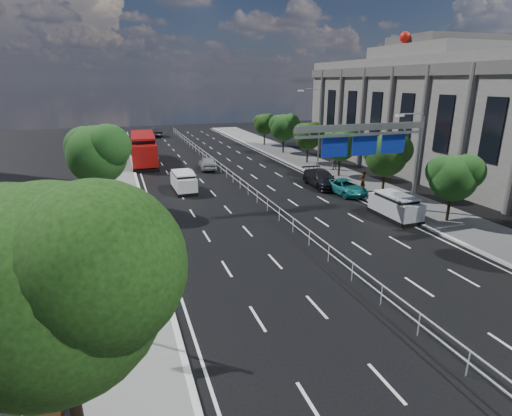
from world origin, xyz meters
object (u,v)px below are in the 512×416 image
red_bus (144,148)px  pedestrian_b (333,162)px  silver_minivan (395,206)px  pedestrian_a (363,181)px  overhead_gantry (375,141)px  near_car_silver (207,163)px  white_minivan (184,182)px  toilet_sign (118,276)px  parked_car_teal (345,187)px  near_car_dark (157,132)px  parked_car_dark (321,179)px

red_bus → pedestrian_b: (19.67, -11.56, -0.84)m
silver_minivan → pedestrian_a: bearing=75.7°
overhead_gantry → near_car_silver: (-7.74, 20.15, -4.87)m
overhead_gantry → white_minivan: 17.22m
red_bus → pedestrian_b: 22.83m
white_minivan → silver_minivan: 18.37m
white_minivan → toilet_sign: bearing=-106.4°
red_bus → pedestrian_a: red_bus is taller
parked_car_teal → near_car_dark: bearing=99.1°
silver_minivan → pedestrian_a: pedestrian_a is taller
toilet_sign → white_minivan: bearing=74.9°
parked_car_dark → pedestrian_a: bearing=-47.5°
near_car_dark → pedestrian_a: size_ratio=2.74×
near_car_silver → pedestrian_a: bearing=133.7°
parked_car_teal → parked_car_dark: size_ratio=0.86×
white_minivan → near_car_silver: (4.13, 8.61, -0.14)m
overhead_gantry → near_car_silver: 22.13m
near_car_silver → pedestrian_a: (11.05, -14.29, 0.29)m
near_car_silver → toilet_sign: bearing=77.7°
silver_minivan → parked_car_teal: bearing=90.1°
pedestrian_a → near_car_silver: bearing=-81.2°
parked_car_teal → pedestrian_a: (1.75, -0.02, 0.39)m
pedestrian_b → white_minivan: bearing=10.0°
toilet_sign → pedestrian_b: toilet_sign is taller
overhead_gantry → parked_car_teal: size_ratio=2.24×
silver_minivan → red_bus: bearing=120.1°
toilet_sign → overhead_gantry: bearing=29.6°
toilet_sign → silver_minivan: bearing=25.2°
red_bus → near_car_dark: bearing=83.2°
toilet_sign → pedestrian_b: 34.00m
parked_car_dark → parked_car_teal: bearing=-72.8°
toilet_sign → silver_minivan: 21.38m
parked_car_teal → parked_car_dark: bearing=98.4°
red_bus → parked_car_dark: 23.03m
toilet_sign → pedestrian_a: size_ratio=2.44×
overhead_gantry → silver_minivan: size_ratio=2.39×
red_bus → pedestrian_a: size_ratio=6.70×
overhead_gantry → parked_car_dark: 10.20m
toilet_sign → parked_car_dark: size_ratio=0.81×
near_car_dark → silver_minivan: size_ratio=1.14×
red_bus → near_car_dark: (4.07, 24.41, -1.04)m
overhead_gantry → pedestrian_b: (5.43, 14.79, -4.60)m
white_minivan → red_bus: red_bus is taller
silver_minivan → near_car_silver: bearing=113.8°
red_bus → near_car_silver: size_ratio=2.76×
overhead_gantry → silver_minivan: bearing=-32.4°
toilet_sign → near_car_silver: (9.95, 30.21, -2.21)m
overhead_gantry → parked_car_teal: 7.86m
overhead_gantry → near_car_dark: overhead_gantry is taller
overhead_gantry → parked_car_dark: overhead_gantry is taller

